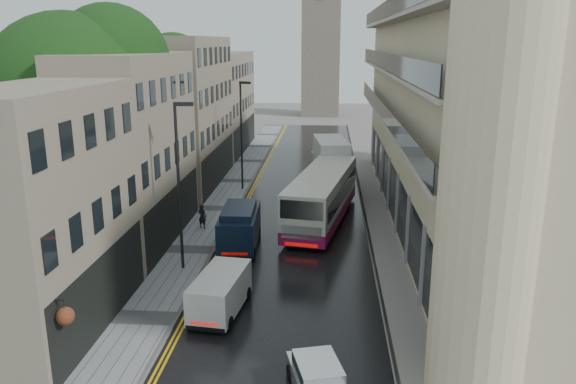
% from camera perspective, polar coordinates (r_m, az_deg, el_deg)
% --- Properties ---
extents(road, '(9.00, 85.00, 0.02)m').
position_cam_1_polar(road, '(40.06, 1.20, -1.98)').
color(road, black).
rests_on(road, ground).
extents(left_sidewalk, '(2.70, 85.00, 0.12)m').
position_cam_1_polar(left_sidewalk, '(40.75, -7.05, -1.72)').
color(left_sidewalk, gray).
rests_on(left_sidewalk, ground).
extents(right_sidewalk, '(1.80, 85.00, 0.12)m').
position_cam_1_polar(right_sidewalk, '(40.14, 8.92, -2.05)').
color(right_sidewalk, slate).
rests_on(right_sidewalk, ground).
extents(old_shop_row, '(4.50, 56.00, 12.00)m').
position_cam_1_polar(old_shop_row, '(42.70, -11.44, 7.03)').
color(old_shop_row, gray).
rests_on(old_shop_row, ground).
extents(modern_block, '(8.00, 40.00, 14.00)m').
position_cam_1_polar(modern_block, '(37.99, 16.97, 7.23)').
color(modern_block, beige).
rests_on(modern_block, ground).
extents(tree_near, '(10.56, 10.56, 13.89)m').
position_cam_1_polar(tree_near, '(34.31, -20.90, 6.03)').
color(tree_near, black).
rests_on(tree_near, ground).
extents(tree_far, '(9.24, 9.24, 12.46)m').
position_cam_1_polar(tree_far, '(46.31, -13.79, 7.79)').
color(tree_far, black).
rests_on(tree_far, ground).
extents(cream_bus, '(4.94, 12.54, 3.34)m').
position_cam_1_polar(cream_bus, '(34.58, 0.32, -1.85)').
color(cream_bus, beige).
rests_on(cream_bus, road).
extents(white_lorry, '(3.37, 8.08, 4.12)m').
position_cam_1_polar(white_lorry, '(44.71, 3.18, 2.55)').
color(white_lorry, silver).
rests_on(white_lorry, road).
extents(white_van, '(2.29, 4.36, 1.89)m').
position_cam_1_polar(white_van, '(24.46, -9.84, -11.35)').
color(white_van, silver).
rests_on(white_van, road).
extents(navy_van, '(2.26, 5.21, 2.62)m').
position_cam_1_polar(navy_van, '(31.40, -7.03, -4.43)').
color(navy_van, black).
rests_on(navy_van, road).
extents(pedestrian, '(0.66, 0.53, 1.56)m').
position_cam_1_polar(pedestrian, '(36.37, -8.71, -2.47)').
color(pedestrian, black).
rests_on(pedestrian, left_sidewalk).
extents(lamp_post_near, '(0.99, 0.28, 8.70)m').
position_cam_1_polar(lamp_post_near, '(29.20, -11.02, 0.35)').
color(lamp_post_near, black).
rests_on(lamp_post_near, left_sidewalk).
extents(lamp_post_far, '(0.98, 0.56, 8.59)m').
position_cam_1_polar(lamp_post_far, '(45.01, -4.76, 5.64)').
color(lamp_post_far, black).
rests_on(lamp_post_far, left_sidewalk).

